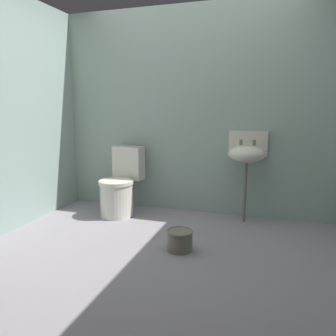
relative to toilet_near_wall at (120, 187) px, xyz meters
The scene contains 5 objects.
ground_plane 1.27m from the toilet_near_wall, 49.98° to the right, with size 3.60×2.96×0.08m, color gray.
wall_back 1.23m from the toilet_near_wall, 27.13° to the left, with size 3.60×0.10×2.38m, color #92A89C.
toilet_near_wall is the anchor object (origin of this frame).
sink 1.49m from the toilet_near_wall, ahead, with size 0.42×0.35×0.99m.
bucket 1.24m from the toilet_near_wall, 39.48° to the right, with size 0.24×0.24×0.18m.
Camera 1 is at (0.89, -2.49, 1.24)m, focal length 35.29 mm.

